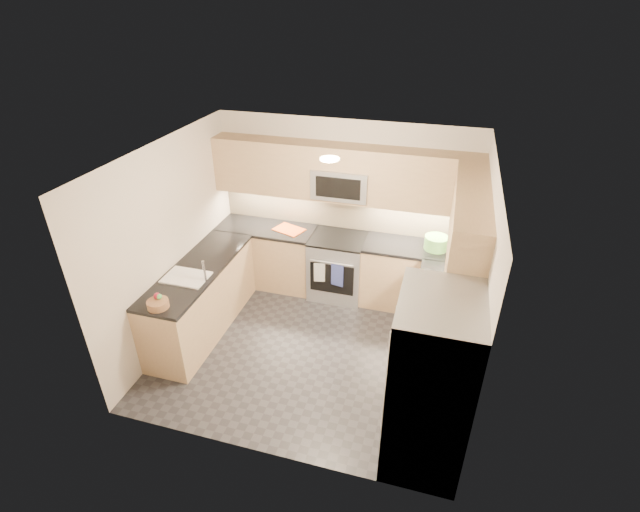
{
  "coord_description": "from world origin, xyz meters",
  "views": [
    {
      "loc": [
        1.33,
        -4.3,
        3.95
      ],
      "look_at": [
        0.0,
        0.35,
        1.15
      ],
      "focal_mm": 26.0,
      "sensor_mm": 36.0,
      "label": 1
    }
  ],
  "objects_px": {
    "utensil_bowl": "(436,243)",
    "gas_range": "(338,267)",
    "fruit_basket": "(158,304)",
    "microwave": "(342,183)",
    "refrigerator": "(430,384)",
    "cutting_board": "(289,230)"
  },
  "relations": [
    {
      "from": "utensil_bowl",
      "to": "gas_range",
      "type": "bearing_deg",
      "value": -178.49
    },
    {
      "from": "gas_range",
      "to": "fruit_basket",
      "type": "relative_size",
      "value": 3.9
    },
    {
      "from": "gas_range",
      "to": "utensil_bowl",
      "type": "height_order",
      "value": "utensil_bowl"
    },
    {
      "from": "fruit_basket",
      "to": "utensil_bowl",
      "type": "bearing_deg",
      "value": 37.62
    },
    {
      "from": "microwave",
      "to": "refrigerator",
      "type": "distance_m",
      "value": 3.04
    },
    {
      "from": "refrigerator",
      "to": "fruit_basket",
      "type": "xyz_separation_m",
      "value": [
        -2.94,
        0.29,
        0.08
      ]
    },
    {
      "from": "gas_range",
      "to": "utensil_bowl",
      "type": "relative_size",
      "value": 2.9
    },
    {
      "from": "microwave",
      "to": "utensil_bowl",
      "type": "relative_size",
      "value": 2.42
    },
    {
      "from": "refrigerator",
      "to": "cutting_board",
      "type": "distance_m",
      "value": 3.28
    },
    {
      "from": "gas_range",
      "to": "refrigerator",
      "type": "height_order",
      "value": "refrigerator"
    },
    {
      "from": "gas_range",
      "to": "utensil_bowl",
      "type": "xyz_separation_m",
      "value": [
        1.33,
        0.04,
        0.57
      ]
    },
    {
      "from": "fruit_basket",
      "to": "microwave",
      "type": "bearing_deg",
      "value": 56.67
    },
    {
      "from": "gas_range",
      "to": "microwave",
      "type": "xyz_separation_m",
      "value": [
        0.0,
        0.12,
        1.24
      ]
    },
    {
      "from": "microwave",
      "to": "fruit_basket",
      "type": "relative_size",
      "value": 3.26
    },
    {
      "from": "microwave",
      "to": "refrigerator",
      "type": "xyz_separation_m",
      "value": [
        1.45,
        -2.55,
        -0.8
      ]
    },
    {
      "from": "microwave",
      "to": "fruit_basket",
      "type": "height_order",
      "value": "microwave"
    },
    {
      "from": "microwave",
      "to": "cutting_board",
      "type": "height_order",
      "value": "microwave"
    },
    {
      "from": "gas_range",
      "to": "cutting_board",
      "type": "xyz_separation_m",
      "value": [
        -0.73,
        0.02,
        0.49
      ]
    },
    {
      "from": "utensil_bowl",
      "to": "microwave",
      "type": "bearing_deg",
      "value": 176.13
    },
    {
      "from": "utensil_bowl",
      "to": "fruit_basket",
      "type": "height_order",
      "value": "utensil_bowl"
    },
    {
      "from": "microwave",
      "to": "utensil_bowl",
      "type": "distance_m",
      "value": 1.49
    },
    {
      "from": "gas_range",
      "to": "refrigerator",
      "type": "relative_size",
      "value": 0.51
    }
  ]
}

